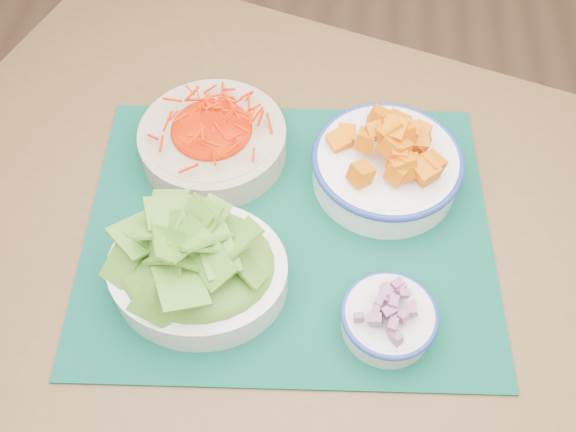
% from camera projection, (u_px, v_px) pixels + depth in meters
% --- Properties ---
extents(table, '(1.48, 1.20, 0.75)m').
position_uv_depth(table, '(322.00, 273.00, 0.96)').
color(table, brown).
rests_on(table, ground).
extents(placemat, '(0.60, 0.50, 0.00)m').
position_uv_depth(placemat, '(288.00, 229.00, 0.90)').
color(placemat, '#033428').
rests_on(placemat, table).
extents(carrot_bowl, '(0.26, 0.26, 0.08)m').
position_uv_depth(carrot_bowl, '(212.00, 136.00, 0.94)').
color(carrot_bowl, tan).
rests_on(carrot_bowl, placemat).
extents(squash_bowl, '(0.24, 0.24, 0.10)m').
position_uv_depth(squash_bowl, '(388.00, 160.00, 0.91)').
color(squash_bowl, white).
rests_on(squash_bowl, placemat).
extents(lettuce_bowl, '(0.23, 0.20, 0.10)m').
position_uv_depth(lettuce_bowl, '(197.00, 266.00, 0.81)').
color(lettuce_bowl, white).
rests_on(lettuce_bowl, placemat).
extents(onion_bowl, '(0.12, 0.12, 0.06)m').
position_uv_depth(onion_bowl, '(389.00, 316.00, 0.78)').
color(onion_bowl, silver).
rests_on(onion_bowl, placemat).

